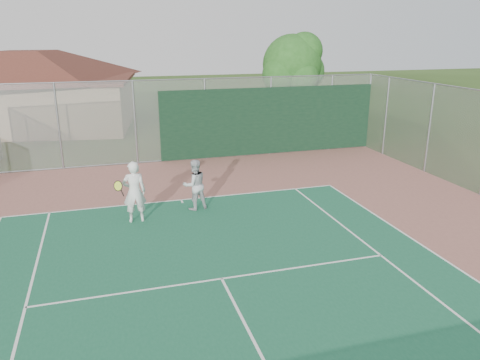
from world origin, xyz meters
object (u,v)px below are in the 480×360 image
player_white_front (134,192)px  clubhouse (27,82)px  player_grey_back (195,185)px  tree (294,66)px

player_white_front → clubhouse: bearing=-74.6°
player_white_front → player_grey_back: size_ratio=1.14×
player_white_front → tree: bearing=-130.5°
clubhouse → player_white_front: 16.97m
player_white_front → player_grey_back: bearing=-165.6°
clubhouse → player_white_front: (4.65, -16.23, -1.74)m
player_white_front → player_grey_back: 1.95m
clubhouse → player_grey_back: (6.53, -15.73, -1.86)m
player_white_front → player_grey_back: (1.88, 0.50, -0.12)m
player_white_front → player_grey_back: player_white_front is taller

